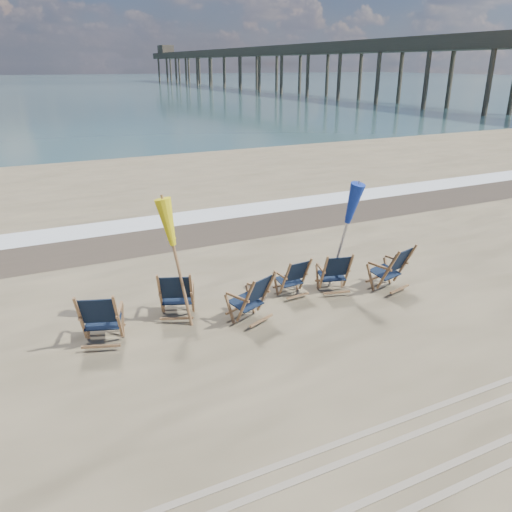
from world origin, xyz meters
The scene contains 13 objects.
ocean centered at (0.00, 128.00, 0.00)m, with size 400.00×400.00×0.00m, color #355358.
surf_foam centered at (0.00, 8.30, 0.00)m, with size 200.00×1.40×0.01m, color silver.
wet_sand_strip centered at (0.00, 6.80, 0.00)m, with size 200.00×2.60×0.00m, color #42362A.
tire_tracks centered at (0.00, -2.80, 0.01)m, with size 80.00×1.30×0.01m, color gray, non-canonical shape.
beach_chair_0 centered at (-2.98, 1.39, 0.54)m, with size 0.69×0.78×1.08m, color black, non-canonical shape.
beach_chair_1 centered at (-1.54, 1.78, 0.52)m, with size 0.67×0.75×1.04m, color black, non-canonical shape.
beach_chair_2 centered at (-0.24, 1.24, 0.52)m, with size 0.66×0.74×1.03m, color black, non-canonical shape.
beach_chair_3 centered at (0.94, 1.78, 0.45)m, with size 0.58×0.65×0.90m, color black, non-canonical shape.
beach_chair_4 centered at (1.80, 1.47, 0.48)m, with size 0.62×0.70×0.97m, color black, non-canonical shape.
beach_chair_5 centered at (3.05, 1.18, 0.53)m, with size 0.68×0.77×1.07m, color black, non-canonical shape.
umbrella_yellow centered at (-1.77, 1.74, 1.86)m, with size 0.30×0.30×2.41m.
umbrella_blue centered at (1.74, 1.70, 1.87)m, with size 0.30×0.30×2.41m.
fishing_pier centered at (38.00, 74.00, 4.65)m, with size 4.40×140.00×9.30m, color #4C4437, non-canonical shape.
Camera 1 is at (-4.13, -6.34, 4.56)m, focal length 35.00 mm.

